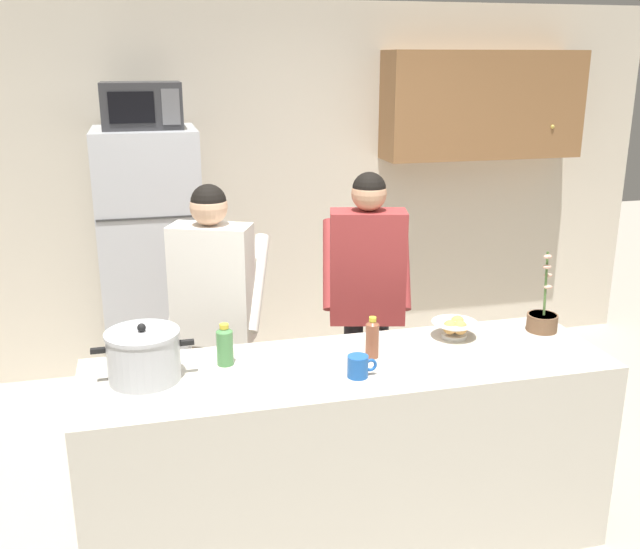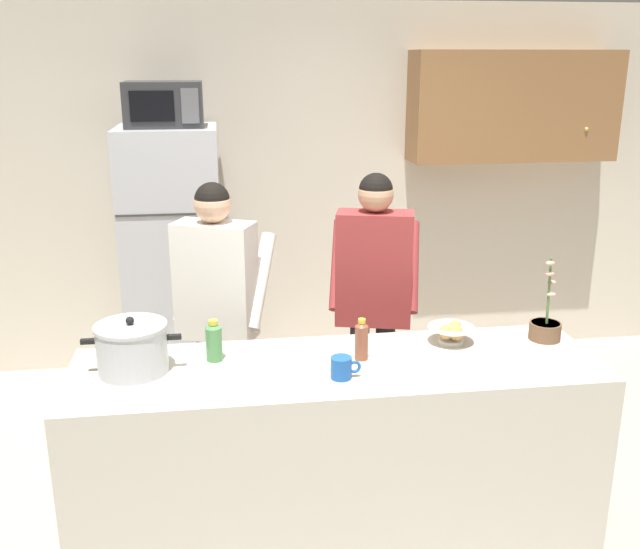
{
  "view_description": "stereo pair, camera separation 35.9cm",
  "coord_description": "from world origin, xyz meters",
  "px_view_note": "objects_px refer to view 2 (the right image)",
  "views": [
    {
      "loc": [
        -0.84,
        -2.79,
        2.22
      ],
      "look_at": [
        0.0,
        0.55,
        1.17
      ],
      "focal_mm": 39.99,
      "sensor_mm": 36.0,
      "label": 1
    },
    {
      "loc": [
        -0.48,
        -2.86,
        2.22
      ],
      "look_at": [
        0.0,
        0.55,
        1.17
      ],
      "focal_mm": 39.99,
      "sensor_mm": 36.0,
      "label": 2
    }
  ],
  "objects_px": {
    "person_by_sink": "(374,283)",
    "cooking_pot": "(132,348)",
    "microwave": "(164,104)",
    "person_near_pot": "(217,297)",
    "bread_bowl": "(451,333)",
    "bottle_mid_counter": "(362,340)",
    "potted_orchid": "(545,327)",
    "bottle_near_edge": "(214,341)",
    "refrigerator": "(174,262)",
    "coffee_mug": "(342,368)"
  },
  "relations": [
    {
      "from": "refrigerator",
      "to": "bottle_mid_counter",
      "type": "xyz_separation_m",
      "value": [
        0.93,
        -1.81,
        0.11
      ]
    },
    {
      "from": "refrigerator",
      "to": "bottle_near_edge",
      "type": "distance_m",
      "value": 1.75
    },
    {
      "from": "refrigerator",
      "to": "person_near_pot",
      "type": "xyz_separation_m",
      "value": [
        0.29,
        -1.1,
        0.11
      ]
    },
    {
      "from": "person_by_sink",
      "to": "potted_orchid",
      "type": "height_order",
      "value": "person_by_sink"
    },
    {
      "from": "refrigerator",
      "to": "person_by_sink",
      "type": "distance_m",
      "value": 1.55
    },
    {
      "from": "microwave",
      "to": "bread_bowl",
      "type": "height_order",
      "value": "microwave"
    },
    {
      "from": "coffee_mug",
      "to": "potted_orchid",
      "type": "relative_size",
      "value": 0.32
    },
    {
      "from": "cooking_pot",
      "to": "potted_orchid",
      "type": "bearing_deg",
      "value": 2.94
    },
    {
      "from": "microwave",
      "to": "person_near_pot",
      "type": "relative_size",
      "value": 0.3
    },
    {
      "from": "refrigerator",
      "to": "bottle_near_edge",
      "type": "xyz_separation_m",
      "value": [
        0.27,
        -1.73,
        0.11
      ]
    },
    {
      "from": "cooking_pot",
      "to": "coffee_mug",
      "type": "height_order",
      "value": "cooking_pot"
    },
    {
      "from": "potted_orchid",
      "to": "coffee_mug",
      "type": "bearing_deg",
      "value": -164.39
    },
    {
      "from": "person_by_sink",
      "to": "potted_orchid",
      "type": "xyz_separation_m",
      "value": [
        0.7,
        -0.67,
        -0.04
      ]
    },
    {
      "from": "cooking_pot",
      "to": "bottle_near_edge",
      "type": "bearing_deg",
      "value": 11.83
    },
    {
      "from": "bottle_mid_counter",
      "to": "potted_orchid",
      "type": "xyz_separation_m",
      "value": [
        0.92,
        0.11,
        -0.03
      ]
    },
    {
      "from": "refrigerator",
      "to": "bottle_near_edge",
      "type": "relative_size",
      "value": 9.46
    },
    {
      "from": "bread_bowl",
      "to": "bottle_mid_counter",
      "type": "bearing_deg",
      "value": -164.82
    },
    {
      "from": "microwave",
      "to": "bottle_mid_counter",
      "type": "xyz_separation_m",
      "value": [
        0.93,
        -1.78,
        -0.93
      ]
    },
    {
      "from": "cooking_pot",
      "to": "bottle_near_edge",
      "type": "distance_m",
      "value": 0.35
    },
    {
      "from": "person_by_sink",
      "to": "cooking_pot",
      "type": "bearing_deg",
      "value": -147.75
    },
    {
      "from": "cooking_pot",
      "to": "bottle_mid_counter",
      "type": "distance_m",
      "value": 1.0
    },
    {
      "from": "person_by_sink",
      "to": "cooking_pot",
      "type": "distance_m",
      "value": 1.45
    },
    {
      "from": "coffee_mug",
      "to": "bottle_mid_counter",
      "type": "xyz_separation_m",
      "value": [
        0.12,
        0.18,
        0.05
      ]
    },
    {
      "from": "cooking_pot",
      "to": "bread_bowl",
      "type": "xyz_separation_m",
      "value": [
        1.46,
        0.12,
        -0.06
      ]
    },
    {
      "from": "bottle_near_edge",
      "to": "coffee_mug",
      "type": "bearing_deg",
      "value": -26.39
    },
    {
      "from": "bottle_mid_counter",
      "to": "coffee_mug",
      "type": "bearing_deg",
      "value": -123.16
    },
    {
      "from": "person_near_pot",
      "to": "bottle_mid_counter",
      "type": "distance_m",
      "value": 0.95
    },
    {
      "from": "microwave",
      "to": "person_near_pot",
      "type": "xyz_separation_m",
      "value": [
        0.29,
        -1.08,
        -0.93
      ]
    },
    {
      "from": "bottle_near_edge",
      "to": "bottle_mid_counter",
      "type": "distance_m",
      "value": 0.66
    },
    {
      "from": "person_by_sink",
      "to": "bottle_mid_counter",
      "type": "bearing_deg",
      "value": -106.04
    },
    {
      "from": "coffee_mug",
      "to": "refrigerator",
      "type": "bearing_deg",
      "value": 112.06
    },
    {
      "from": "refrigerator",
      "to": "microwave",
      "type": "relative_size",
      "value": 3.75
    },
    {
      "from": "refrigerator",
      "to": "person_by_sink",
      "type": "relative_size",
      "value": 1.1
    },
    {
      "from": "microwave",
      "to": "refrigerator",
      "type": "bearing_deg",
      "value": 90.07
    },
    {
      "from": "microwave",
      "to": "bottle_near_edge",
      "type": "distance_m",
      "value": 1.96
    },
    {
      "from": "person_near_pot",
      "to": "person_by_sink",
      "type": "height_order",
      "value": "person_by_sink"
    },
    {
      "from": "bottle_near_edge",
      "to": "potted_orchid",
      "type": "distance_m",
      "value": 1.57
    },
    {
      "from": "person_by_sink",
      "to": "bottle_mid_counter",
      "type": "distance_m",
      "value": 0.81
    },
    {
      "from": "person_near_pot",
      "to": "cooking_pot",
      "type": "distance_m",
      "value": 0.79
    },
    {
      "from": "bread_bowl",
      "to": "person_near_pot",
      "type": "bearing_deg",
      "value": 151.96
    },
    {
      "from": "microwave",
      "to": "person_by_sink",
      "type": "bearing_deg",
      "value": -41.08
    },
    {
      "from": "microwave",
      "to": "cooking_pot",
      "type": "relative_size",
      "value": 1.14
    },
    {
      "from": "coffee_mug",
      "to": "bread_bowl",
      "type": "distance_m",
      "value": 0.66
    },
    {
      "from": "person_by_sink",
      "to": "cooking_pot",
      "type": "height_order",
      "value": "person_by_sink"
    },
    {
      "from": "microwave",
      "to": "person_near_pot",
      "type": "distance_m",
      "value": 1.45
    },
    {
      "from": "refrigerator",
      "to": "person_near_pot",
      "type": "height_order",
      "value": "refrigerator"
    },
    {
      "from": "person_near_pot",
      "to": "cooking_pot",
      "type": "height_order",
      "value": "person_near_pot"
    },
    {
      "from": "bread_bowl",
      "to": "potted_orchid",
      "type": "distance_m",
      "value": 0.46
    },
    {
      "from": "coffee_mug",
      "to": "bread_bowl",
      "type": "xyz_separation_m",
      "value": [
        0.58,
        0.31,
        0.0
      ]
    },
    {
      "from": "bottle_near_edge",
      "to": "bread_bowl",
      "type": "bearing_deg",
      "value": 2.27
    }
  ]
}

